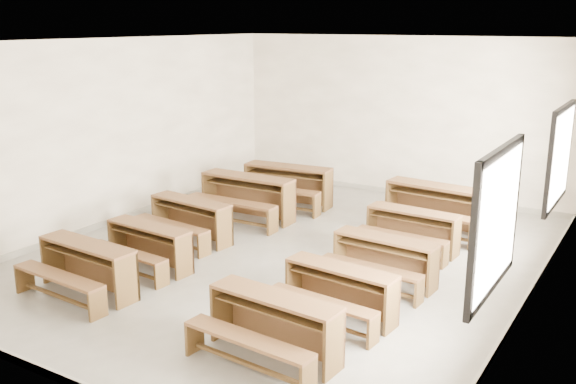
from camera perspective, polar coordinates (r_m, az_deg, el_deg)
The scene contains 11 objects.
room at distance 9.28m, azimuth 0.48°, elevation 6.76°, with size 8.50×8.50×3.20m.
desk_set_0 at distance 8.81m, azimuth -17.60°, elevation -6.18°, with size 1.56×0.87×0.68m.
desk_set_1 at distance 9.47m, azimuth -12.40°, elevation -4.49°, with size 1.46×0.83×0.64m.
desk_set_2 at distance 10.52m, azimuth -8.79°, elevation -2.21°, with size 1.57×0.93×0.68m.
desk_set_3 at distance 11.53m, azimuth -3.74°, elevation -0.19°, with size 1.77×0.94×0.79m.
desk_set_4 at distance 12.38m, azimuth -0.11°, elevation 0.84°, with size 1.80×1.06×0.77m.
desk_set_5 at distance 6.90m, azimuth -1.41°, elevation -11.47°, with size 1.57×0.89×0.68m.
desk_set_6 at distance 7.78m, azimuth 4.54°, elevation -8.56°, with size 1.46×0.85×0.63m.
desk_set_7 at distance 8.82m, azimuth 8.50°, elevation -5.74°, with size 1.47×0.82×0.64m.
desk_set_8 at distance 10.12m, azimuth 10.92°, elevation -3.13°, with size 1.45×0.79×0.64m.
desk_set_9 at distance 11.16m, azimuth 12.97°, elevation -1.09°, with size 1.82×1.05×0.79m.
Camera 1 is at (4.81, -7.89, 3.46)m, focal length 40.00 mm.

